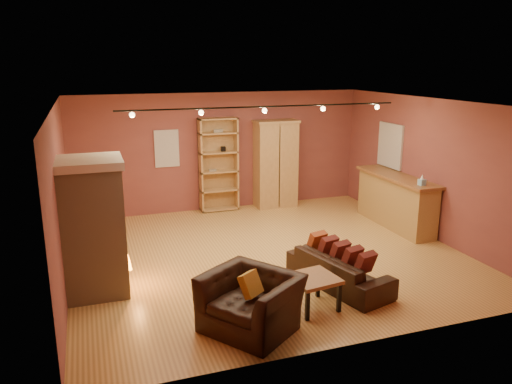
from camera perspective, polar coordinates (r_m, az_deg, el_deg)
name	(u,v)px	position (r m, az deg, el deg)	size (l,w,h in m)	color
floor	(268,254)	(9.41, 1.33, -7.10)	(7.00, 7.00, 0.00)	#B0813E
ceiling	(269,103)	(8.77, 1.44, 10.15)	(7.00, 7.00, 0.00)	brown
back_wall	(221,152)	(12.03, -4.01, 4.63)	(7.00, 0.02, 2.80)	brown
left_wall	(61,198)	(8.47, -21.42, -0.66)	(0.02, 6.50, 2.80)	brown
right_wall	(430,168)	(10.69, 19.28, 2.57)	(0.02, 6.50, 2.80)	brown
fireplace	(94,227)	(7.98, -18.04, -3.83)	(1.01, 0.98, 2.12)	tan
back_window	(167,149)	(11.72, -10.17, 4.91)	(0.56, 0.04, 0.86)	beige
bookcase	(218,164)	(11.93, -4.38, 3.25)	(0.91, 0.36, 2.23)	tan
armoire	(276,164)	(12.23, 2.25, 3.26)	(1.05, 0.60, 2.14)	tan
bar_counter	(396,201)	(11.22, 15.68, -0.96)	(0.63, 2.36, 1.13)	tan
tissue_box	(422,181)	(10.34, 18.44, 1.23)	(0.13, 0.13, 0.22)	#89BDDB
right_window	(390,146)	(11.74, 15.09, 5.15)	(0.05, 0.90, 1.00)	beige
loveseat	(339,264)	(8.13, 9.48, -8.08)	(1.00, 1.91, 0.76)	black
armchair	(251,293)	(6.75, -0.61, -11.49)	(1.32, 1.41, 1.03)	black
coffee_table	(313,281)	(7.36, 6.57, -10.12)	(0.73, 0.73, 0.49)	#905E34
track_rail	(265,108)	(8.97, 0.99, 9.54)	(5.20, 0.09, 0.13)	black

